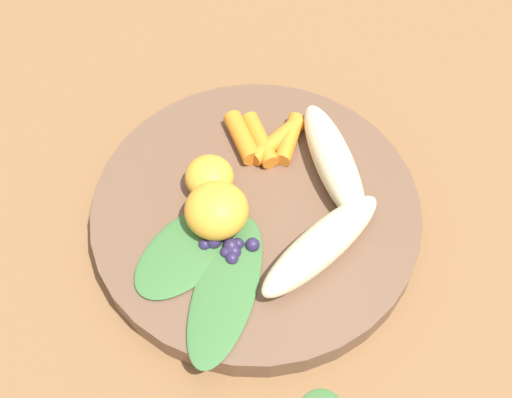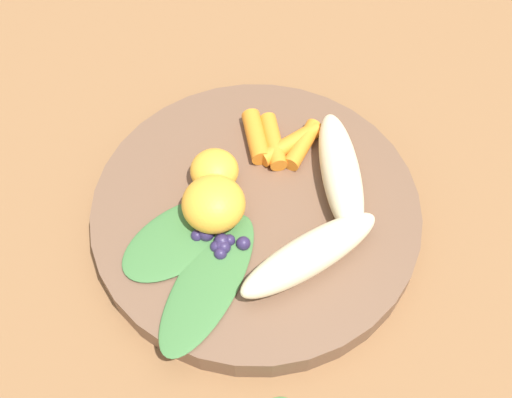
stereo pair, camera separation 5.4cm
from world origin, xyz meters
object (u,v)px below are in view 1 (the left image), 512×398
Objects in this scene: bowl at (256,213)px; banana_peeled_left at (333,161)px; banana_peeled_right at (321,245)px; orange_segment_near at (217,210)px.

banana_peeled_left is at bearing -66.06° from bowl.
banana_peeled_right is at bearing 153.97° from banana_peeled_left.
banana_peeled_left is (0.03, -0.07, 0.03)m from bowl.
banana_peeled_right is (-0.05, -0.05, 0.03)m from bowl.
bowl is 0.08m from banana_peeled_left.
banana_peeled_left is 0.11m from orange_segment_near.
bowl is 0.08m from banana_peeled_right.
banana_peeled_left is 1.00× the size of banana_peeled_right.
bowl is 2.20× the size of banana_peeled_right.
banana_peeled_right is 0.09m from orange_segment_near.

